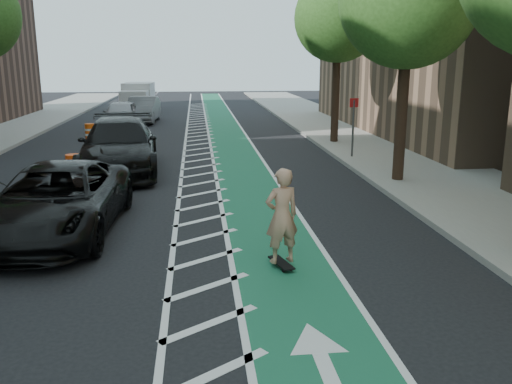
{
  "coord_description": "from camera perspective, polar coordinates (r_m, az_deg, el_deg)",
  "views": [
    {
      "loc": [
        1.38,
        -9.08,
        4.0
      ],
      "look_at": [
        2.66,
        2.6,
        1.1
      ],
      "focal_mm": 38.0,
      "sensor_mm": 36.0,
      "label": 1
    }
  ],
  "objects": [
    {
      "name": "skateboarder",
      "position": [
        10.46,
        2.73,
        -2.53
      ],
      "size": [
        0.78,
        0.62,
        1.89
      ],
      "primitive_type": "imported",
      "rotation": [
        0.0,
        0.0,
        3.42
      ],
      "color": "tan",
      "rests_on": "skateboard"
    },
    {
      "name": "sign_post",
      "position": [
        22.14,
        10.18,
        6.78
      ],
      "size": [
        0.35,
        0.08,
        2.47
      ],
      "color": "#4C4C4C",
      "rests_on": "ground"
    },
    {
      "name": "suv_near",
      "position": [
        13.38,
        -20.25,
        -0.82
      ],
      "size": [
        2.96,
        5.94,
        1.61
      ],
      "primitive_type": "imported",
      "rotation": [
        0.0,
        0.0,
        -0.05
      ],
      "color": "black",
      "rests_on": "ground"
    },
    {
      "name": "bike_lane",
      "position": [
        19.56,
        -1.37,
        2.09
      ],
      "size": [
        2.0,
        90.0,
        0.01
      ],
      "primitive_type": "cube",
      "color": "#1C6345",
      "rests_on": "ground"
    },
    {
      "name": "tree_r_c",
      "position": [
        18.37,
        15.42,
        18.94
      ],
      "size": [
        4.2,
        4.2,
        7.9
      ],
      "color": "#382619",
      "rests_on": "ground"
    },
    {
      "name": "skateboard",
      "position": [
        10.77,
        2.67,
        -7.45
      ],
      "size": [
        0.44,
        0.84,
        0.11
      ],
      "rotation": [
        0.0,
        0.0,
        0.28
      ],
      "color": "black",
      "rests_on": "ground"
    },
    {
      "name": "barrel_c",
      "position": [
        28.75,
        -17.09,
        6.04
      ],
      "size": [
        0.59,
        0.59,
        0.81
      ],
      "color": "#E24E0B",
      "rests_on": "ground"
    },
    {
      "name": "car_grey",
      "position": [
        35.84,
        -11.8,
        8.49
      ],
      "size": [
        1.98,
        5.02,
        1.62
      ],
      "primitive_type": "imported",
      "rotation": [
        0.0,
        0.0,
        -0.05
      ],
      "color": "slate",
      "rests_on": "ground"
    },
    {
      "name": "tree_r_d",
      "position": [
        25.97,
        8.71,
        17.64
      ],
      "size": [
        4.2,
        4.2,
        7.9
      ],
      "color": "#382619",
      "rests_on": "ground"
    },
    {
      "name": "box_truck",
      "position": [
        45.63,
        -12.34,
        9.74
      ],
      "size": [
        2.43,
        5.07,
        2.07
      ],
      "rotation": [
        0.0,
        0.0,
        -0.05
      ],
      "color": "silver",
      "rests_on": "ground"
    },
    {
      "name": "car_silver",
      "position": [
        33.41,
        -14.01,
        7.96
      ],
      "size": [
        2.1,
        4.75,
        1.59
      ],
      "primitive_type": "imported",
      "rotation": [
        0.0,
        0.0,
        -0.05
      ],
      "color": "#99999E",
      "rests_on": "ground"
    },
    {
      "name": "suv_far",
      "position": [
        20.06,
        -14.2,
        4.69
      ],
      "size": [
        3.15,
        6.71,
        1.89
      ],
      "primitive_type": "imported",
      "rotation": [
        0.0,
        0.0,
        0.08
      ],
      "color": "black",
      "rests_on": "ground"
    },
    {
      "name": "sidewalk_right",
      "position": [
        21.11,
        16.51,
        2.58
      ],
      "size": [
        5.0,
        90.0,
        0.15
      ],
      "primitive_type": "cube",
      "color": "gray",
      "rests_on": "ground"
    },
    {
      "name": "buffer_strip",
      "position": [
        19.5,
        -5.77,
        1.98
      ],
      "size": [
        1.4,
        90.0,
        0.01
      ],
      "primitive_type": "cube",
      "color": "silver",
      "rests_on": "ground"
    },
    {
      "name": "barrel_a",
      "position": [
        15.54,
        -19.38,
        -0.26
      ],
      "size": [
        0.65,
        0.65,
        0.89
      ],
      "color": "#E5440C",
      "rests_on": "ground"
    },
    {
      "name": "curb_right",
      "position": [
        20.29,
        10.11,
        2.51
      ],
      "size": [
        0.12,
        90.0,
        0.16
      ],
      "primitive_type": "cube",
      "color": "gray",
      "rests_on": "ground"
    },
    {
      "name": "ground",
      "position": [
        10.02,
        -13.84,
        -10.1
      ],
      "size": [
        120.0,
        120.0,
        0.0
      ],
      "primitive_type": "plane",
      "color": "black",
      "rests_on": "ground"
    },
    {
      "name": "barrel_b",
      "position": [
        19.38,
        -18.64,
        2.45
      ],
      "size": [
        0.63,
        0.63,
        0.86
      ],
      "color": "#FF480D",
      "rests_on": "ground"
    }
  ]
}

